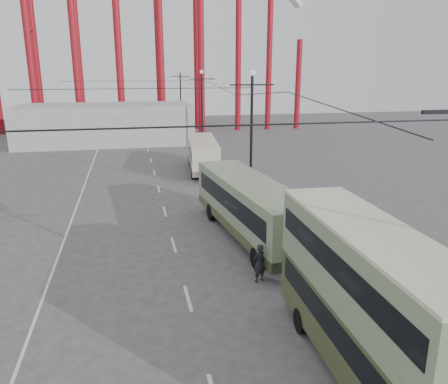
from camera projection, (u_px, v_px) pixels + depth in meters
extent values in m
plane|color=#48484B|center=(233.00, 353.00, 14.87)|extent=(160.00, 160.00, 0.00)
cube|color=silver|center=(161.00, 199.00, 32.55)|extent=(0.15, 82.00, 0.01)
cube|color=silver|center=(241.00, 191.00, 34.79)|extent=(0.12, 120.00, 0.01)
cube|color=silver|center=(79.00, 200.00, 32.28)|extent=(0.12, 120.00, 0.01)
cylinder|color=black|center=(437.00, 382.00, 13.11)|extent=(0.44, 0.44, 0.50)
cylinder|color=black|center=(251.00, 138.00, 31.74)|extent=(0.20, 0.20, 9.00)
cylinder|color=black|center=(250.00, 195.00, 32.88)|extent=(0.44, 0.44, 0.50)
cube|color=black|center=(252.00, 85.00, 30.71)|extent=(3.20, 0.10, 0.10)
sphere|color=white|center=(252.00, 73.00, 30.50)|extent=(0.44, 0.44, 0.44)
cylinder|color=black|center=(202.00, 112.00, 52.45)|extent=(0.20, 0.20, 9.00)
cylinder|color=black|center=(203.00, 147.00, 53.60)|extent=(0.44, 0.44, 0.50)
cube|color=black|center=(202.00, 79.00, 51.43)|extent=(3.20, 0.10, 0.10)
sphere|color=white|center=(202.00, 72.00, 51.21)|extent=(0.44, 0.44, 0.44)
cylinder|color=black|center=(181.00, 100.00, 73.17)|extent=(0.20, 0.20, 9.00)
cylinder|color=black|center=(181.00, 125.00, 74.31)|extent=(0.44, 0.44, 0.50)
cube|color=black|center=(180.00, 76.00, 72.14)|extent=(3.20, 0.10, 0.10)
sphere|color=white|center=(180.00, 71.00, 71.93)|extent=(0.44, 0.44, 0.44)
cylinder|color=maroon|center=(28.00, 38.00, 59.78)|extent=(1.00, 1.00, 27.00)
cylinder|color=maroon|center=(34.00, 40.00, 63.55)|extent=(1.00, 1.00, 27.00)
cylinder|color=maroon|center=(71.00, 4.00, 59.78)|extent=(1.00, 1.00, 36.00)
cylinder|color=maroon|center=(74.00, 8.00, 63.55)|extent=(1.00, 1.00, 36.00)
cylinder|color=maroon|center=(238.00, 31.00, 66.39)|extent=(0.90, 0.90, 30.00)
cylinder|color=maroon|center=(269.00, 59.00, 68.48)|extent=(0.90, 0.90, 22.00)
cylinder|color=maroon|center=(298.00, 85.00, 70.57)|extent=(0.90, 0.90, 14.00)
cube|color=#ABABA6|center=(106.00, 124.00, 57.23)|extent=(22.00, 10.00, 5.00)
cube|color=#323B20|center=(363.00, 332.00, 13.43)|extent=(2.50, 9.18, 2.01)
cube|color=black|center=(364.00, 320.00, 13.32)|extent=(2.50, 7.36, 0.82)
cube|color=gray|center=(366.00, 299.00, 13.12)|extent=(2.52, 9.18, 0.27)
cube|color=gray|center=(370.00, 264.00, 12.82)|extent=(2.50, 9.18, 2.01)
cube|color=black|center=(370.00, 261.00, 12.79)|extent=(2.53, 8.63, 0.78)
cube|color=beige|center=(373.00, 230.00, 12.53)|extent=(2.52, 9.18, 0.11)
cylinder|color=black|center=(301.00, 321.00, 15.95)|extent=(0.28, 0.92, 0.91)
cylinder|color=black|center=(353.00, 315.00, 16.32)|extent=(0.28, 0.92, 0.91)
cube|color=gray|center=(250.00, 206.00, 24.68)|extent=(4.02, 12.08, 2.59)
cube|color=black|center=(250.00, 199.00, 24.56)|extent=(3.91, 10.80, 1.02)
cube|color=#323B20|center=(250.00, 223.00, 24.95)|extent=(4.05, 12.08, 0.54)
cube|color=gray|center=(250.00, 182.00, 24.30)|extent=(4.04, 12.08, 0.17)
cylinder|color=black|center=(212.00, 213.00, 27.71)|extent=(0.42, 1.10, 1.08)
cylinder|color=black|center=(248.00, 209.00, 28.46)|extent=(0.42, 1.10, 1.08)
cylinder|color=black|center=(255.00, 257.00, 21.22)|extent=(0.42, 1.10, 1.08)
cylinder|color=black|center=(300.00, 250.00, 21.97)|extent=(0.42, 1.10, 1.08)
cube|color=beige|center=(203.00, 153.00, 41.30)|extent=(3.34, 9.86, 2.32)
cube|color=black|center=(203.00, 149.00, 41.19)|extent=(3.27, 8.71, 0.92)
cube|color=#323B20|center=(203.00, 163.00, 41.54)|extent=(3.37, 9.87, 0.48)
cube|color=beige|center=(203.00, 140.00, 40.96)|extent=(3.36, 9.87, 0.15)
cylinder|color=black|center=(190.00, 161.00, 43.91)|extent=(0.36, 0.99, 0.97)
cylinder|color=black|center=(212.00, 160.00, 44.15)|extent=(0.36, 0.99, 0.97)
cylinder|color=black|center=(193.00, 173.00, 38.72)|extent=(0.36, 0.99, 0.97)
cylinder|color=black|center=(217.00, 172.00, 38.97)|extent=(0.36, 0.99, 0.97)
imported|color=black|center=(259.00, 263.00, 19.67)|extent=(0.78, 0.67, 1.80)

